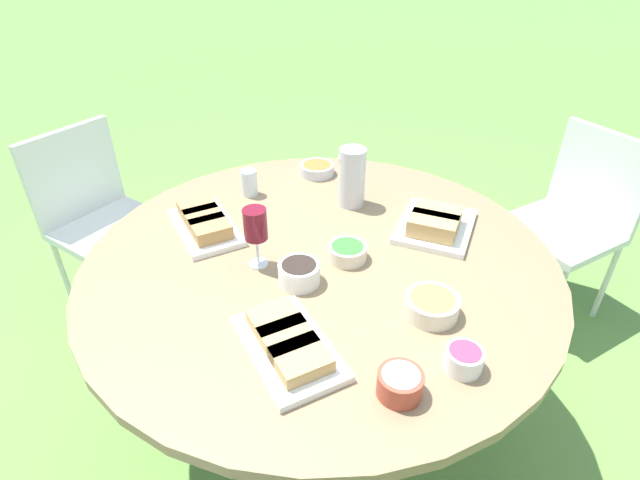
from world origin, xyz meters
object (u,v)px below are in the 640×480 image
Objects in this scene: water_pitcher at (352,177)px; dining_table at (320,278)px; wine_glass at (255,226)px; chair_near_left at (574,213)px; chair_near_right at (97,210)px.

dining_table is at bearing 62.63° from water_pitcher.
wine_glass is at bearing 5.12° from dining_table.
chair_near_left is (-1.25, -0.50, -0.15)m from dining_table.
wine_glass reaches higher than chair_near_left.
dining_table is at bearing 21.83° from chair_near_left.
dining_table is 7.62× the size of wine_glass.
water_pitcher is 0.49m from wine_glass.
chair_near_left and chair_near_right have the same top height.
water_pitcher reaches higher than chair_near_left.
dining_table is at bearing -174.88° from wine_glass.
water_pitcher reaches higher than chair_near_right.
chair_near_left is at bearing -170.29° from water_pitcher.
dining_table is at bearing 137.36° from chair_near_right.
chair_near_right is at bearing -26.08° from water_pitcher.
chair_near_right is (0.92, -0.84, -0.15)m from dining_table.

